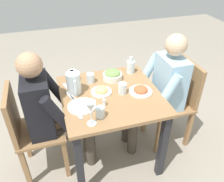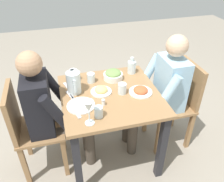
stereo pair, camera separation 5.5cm
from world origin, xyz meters
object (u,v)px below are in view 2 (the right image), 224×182
(plate_yoghurt, at_px, (81,105))
(dining_table, at_px, (110,106))
(chair_near, at_px, (29,126))
(water_glass_near_left, at_px, (91,78))
(diner_far, at_px, (161,90))
(water_glass_far_left, at_px, (122,89))
(water_pitcher, at_px, (74,82))
(salad_bowl, at_px, (113,75))
(salt_shaker, at_px, (103,102))
(plate_fries, at_px, (101,90))
(water_glass_near_right, at_px, (99,112))
(diner_near, at_px, (51,109))
(water_glass_center, at_px, (74,75))
(plate_rice_curry, at_px, (141,91))
(chair_far, at_px, (178,100))
(wine_glass, at_px, (89,108))
(oil_carafe, at_px, (132,68))

(plate_yoghurt, bearing_deg, dining_table, 112.57)
(chair_near, xyz_separation_m, water_glass_near_left, (-0.20, 0.58, 0.28))
(plate_yoghurt, bearing_deg, diner_far, 101.61)
(plate_yoghurt, bearing_deg, water_glass_far_left, 104.16)
(chair_near, distance_m, water_pitcher, 0.54)
(salad_bowl, distance_m, plate_yoghurt, 0.49)
(water_glass_near_left, bearing_deg, salt_shaker, 4.56)
(plate_fries, relative_size, water_glass_near_right, 2.06)
(dining_table, xyz_separation_m, salad_bowl, (-0.23, 0.09, 0.18))
(chair_near, relative_size, diner_near, 0.75)
(diner_far, relative_size, water_glass_center, 10.35)
(plate_fries, bearing_deg, diner_far, 90.81)
(salad_bowl, height_order, plate_rice_curry, salad_bowl)
(plate_rice_curry, relative_size, water_glass_far_left, 2.14)
(salad_bowl, distance_m, salt_shaker, 0.41)
(chair_far, height_order, salad_bowl, chair_far)
(chair_near, height_order, water_glass_center, chair_near)
(chair_near, relative_size, water_glass_near_right, 10.20)
(water_glass_near_left, distance_m, wine_glass, 0.57)
(water_glass_far_left, bearing_deg, plate_rice_curry, 77.25)
(water_glass_center, bearing_deg, water_pitcher, -5.54)
(plate_yoghurt, bearing_deg, plate_fries, 127.25)
(plate_rice_curry, distance_m, water_glass_near_left, 0.47)
(plate_fries, distance_m, plate_rice_curry, 0.34)
(dining_table, relative_size, wine_glass, 4.23)
(dining_table, relative_size, water_pitcher, 4.37)
(diner_far, height_order, plate_yoghurt, diner_far)
(plate_fries, height_order, oil_carafe, oil_carafe)
(chair_near, xyz_separation_m, oil_carafe, (-0.26, 1.00, 0.29))
(water_pitcher, height_order, salt_shaker, water_pitcher)
(salad_bowl, xyz_separation_m, water_glass_near_left, (0.00, -0.21, 0.00))
(salad_bowl, relative_size, plate_rice_curry, 0.90)
(chair_far, distance_m, diner_far, 0.25)
(chair_far, height_order, diner_far, diner_far)
(diner_far, bearing_deg, salad_bowl, -113.70)
(diner_far, relative_size, plate_rice_curry, 5.96)
(chair_far, height_order, water_glass_far_left, chair_far)
(plate_rice_curry, bearing_deg, oil_carafe, 173.92)
(dining_table, bearing_deg, plate_fries, -119.11)
(water_pitcher, xyz_separation_m, plate_yoghurt, (0.21, 0.02, -0.08))
(plate_rice_curry, xyz_separation_m, water_glass_far_left, (-0.03, -0.15, 0.03))
(salt_shaker, bearing_deg, plate_fries, 172.96)
(plate_fries, bearing_deg, water_glass_far_left, 71.40)
(plate_fries, xyz_separation_m, plate_yoghurt, (0.15, -0.20, -0.01))
(wine_glass, bearing_deg, water_glass_near_right, 125.25)
(diner_far, xyz_separation_m, water_glass_near_right, (0.31, -0.66, 0.13))
(diner_near, bearing_deg, water_pitcher, 109.56)
(water_glass_far_left, bearing_deg, salad_bowl, -177.15)
(water_pitcher, distance_m, salad_bowl, 0.40)
(chair_near, relative_size, salad_bowl, 4.95)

